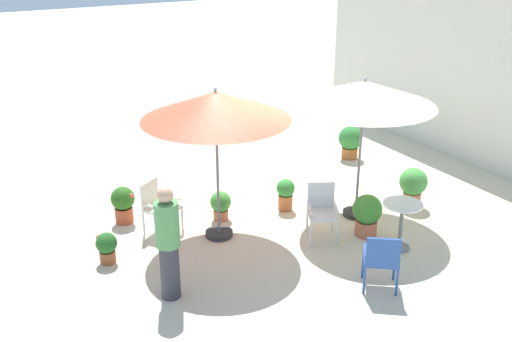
{
  "coord_description": "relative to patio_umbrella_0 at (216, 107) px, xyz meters",
  "views": [
    {
      "loc": [
        7.95,
        -4.8,
        4.61
      ],
      "look_at": [
        0.0,
        -0.28,
        0.85
      ],
      "focal_mm": 41.79,
      "sensor_mm": 36.0,
      "label": 1
    }
  ],
  "objects": [
    {
      "name": "potted_plant_5",
      "position": [
        -0.08,
        -1.79,
        -1.89
      ],
      "size": [
        0.32,
        0.32,
        0.48
      ],
      "color": "brown",
      "rests_on": "ground"
    },
    {
      "name": "patio_umbrella_1",
      "position": [
        0.5,
        2.38,
        -0.01
      ],
      "size": [
        2.33,
        2.33,
        2.42
      ],
      "color": "#2D2D2D",
      "rests_on": "ground"
    },
    {
      "name": "standing_person",
      "position": [
        1.2,
        -1.31,
        -1.33
      ],
      "size": [
        0.42,
        0.42,
        1.6
      ],
      "color": "#33333D",
      "rests_on": "ground"
    },
    {
      "name": "potted_plant_0",
      "position": [
        0.71,
        3.46,
        -1.74
      ],
      "size": [
        0.49,
        0.49,
        0.73
      ],
      "color": "#C87245",
      "rests_on": "ground"
    },
    {
      "name": "cafe_table_0",
      "position": [
        1.73,
        2.24,
        -1.63
      ],
      "size": [
        0.6,
        0.6,
        0.76
      ],
      "color": "white",
      "rests_on": "ground"
    },
    {
      "name": "potted_plant_3",
      "position": [
        -0.51,
        0.29,
        -1.88
      ],
      "size": [
        0.36,
        0.36,
        0.5
      ],
      "color": "#C16843",
      "rests_on": "ground"
    },
    {
      "name": "potted_plant_4",
      "position": [
        1.14,
        2.07,
        -1.77
      ],
      "size": [
        0.48,
        0.48,
        0.7
      ],
      "color": "#C26647",
      "rests_on": "ground"
    },
    {
      "name": "potted_plant_1",
      "position": [
        -1.22,
        -1.17,
        -1.8
      ],
      "size": [
        0.4,
        0.4,
        0.64
      ],
      "color": "#B1492D",
      "rests_on": "ground"
    },
    {
      "name": "patio_umbrella_0",
      "position": [
        0.0,
        0.0,
        0.0
      ],
      "size": [
        2.26,
        2.26,
        2.44
      ],
      "color": "#2D2D2D",
      "rests_on": "ground"
    },
    {
      "name": "potted_plant_2",
      "position": [
        -0.29,
        1.44,
        -1.83
      ],
      "size": [
        0.32,
        0.32,
        0.57
      ],
      "color": "#B86537",
      "rests_on": "ground"
    },
    {
      "name": "villa_facade",
      "position": [
        -0.29,
        6.13,
        -0.06
      ],
      "size": [
        9.57,
        0.3,
        4.18
      ],
      "primitive_type": "cube",
      "color": "silver",
      "rests_on": "ground"
    },
    {
      "name": "ground_plane",
      "position": [
        -0.29,
        1.13,
        -2.15
      ],
      "size": [
        60.0,
        60.0,
        0.0
      ],
      "primitive_type": "plane",
      "color": "beige"
    },
    {
      "name": "potted_plant_6",
      "position": [
        -1.74,
        3.98,
        -1.76
      ],
      "size": [
        0.51,
        0.51,
        0.71
      ],
      "color": "#A35B2A",
      "rests_on": "ground"
    },
    {
      "name": "patio_chair_1",
      "position": [
        2.46,
        1.23,
        -1.66
      ],
      "size": [
        0.62,
        0.63,
        0.85
      ],
      "color": "#264B96",
      "rests_on": "ground"
    },
    {
      "name": "patio_chair_0",
      "position": [
        -0.62,
        -0.78,
        -1.66
      ],
      "size": [
        0.67,
        0.66,
        0.87
      ],
      "color": "silver",
      "rests_on": "ground"
    },
    {
      "name": "patio_chair_2",
      "position": [
        0.81,
        1.42,
        -1.65
      ],
      "size": [
        0.64,
        0.62,
        0.87
      ],
      "color": "silver",
      "rests_on": "ground"
    }
  ]
}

